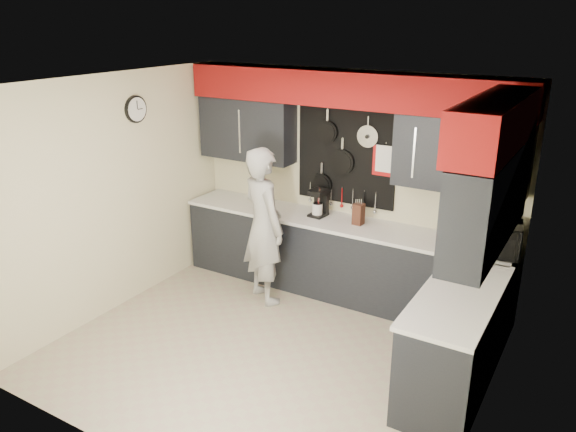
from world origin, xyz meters
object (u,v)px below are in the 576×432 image
Objects in this scene: knife_block at (358,214)px; person at (264,226)px; coffee_maker at (319,202)px; microwave at (489,237)px; utensil_crock at (317,210)px.

person is (-0.91, -0.57, -0.13)m from knife_block.
person is at bearing -116.87° from coffee_maker.
microwave is 2.45× the size of knife_block.
knife_block is (-1.44, 0.07, -0.04)m from microwave.
utensil_crock is at bearing -96.03° from person.
coffee_maker is at bearing 84.14° from utensil_crock.
utensil_crock is 0.69m from person.
knife_block is at bearing -119.68° from person.
knife_block is 0.52m from utensil_crock.
person is at bearing -142.95° from knife_block.
coffee_maker is (0.00, 0.04, 0.09)m from utensil_crock.
utensil_crock is 0.49× the size of coffee_maker.
knife_block is 0.52m from coffee_maker.
coffee_maker reaches higher than utensil_crock.
coffee_maker is 0.18× the size of person.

